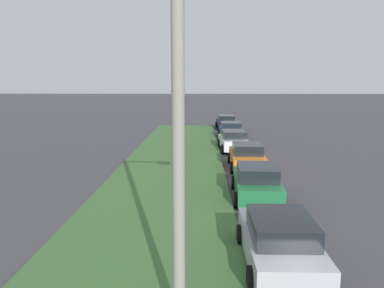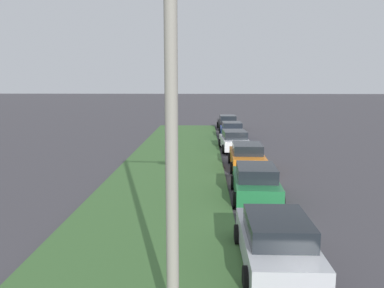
% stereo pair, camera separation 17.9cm
% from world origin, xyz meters
% --- Properties ---
extents(grass_median, '(60.00, 6.00, 0.12)m').
position_xyz_m(grass_median, '(10.00, 6.98, 0.06)').
color(grass_median, '#3D6633').
rests_on(grass_median, ground).
extents(parked_car_silver, '(4.30, 2.02, 1.47)m').
position_xyz_m(parked_car_silver, '(7.20, 3.11, 0.72)').
color(parked_car_silver, '#B2B5BA').
rests_on(parked_car_silver, ground).
extents(parked_car_green, '(4.36, 2.14, 1.47)m').
position_xyz_m(parked_car_green, '(13.43, 2.86, 0.72)').
color(parked_car_green, '#1E6B38').
rests_on(parked_car_green, ground).
extents(parked_car_orange, '(4.33, 2.07, 1.47)m').
position_xyz_m(parked_car_orange, '(19.26, 2.62, 0.72)').
color(parked_car_orange, orange).
rests_on(parked_car_orange, ground).
extents(parked_car_white, '(4.39, 2.19, 1.47)m').
position_xyz_m(parked_car_white, '(25.15, 2.91, 0.72)').
color(parked_car_white, silver).
rests_on(parked_car_white, ground).
extents(parked_car_blue, '(4.33, 2.09, 1.47)m').
position_xyz_m(parked_car_blue, '(30.95, 2.71, 0.72)').
color(parked_car_blue, '#23389E').
rests_on(parked_car_blue, ground).
extents(parked_car_black, '(4.36, 2.13, 1.47)m').
position_xyz_m(parked_car_black, '(37.66, 2.69, 0.72)').
color(parked_car_black, black).
rests_on(parked_car_black, ground).
extents(streetlight, '(0.46, 2.88, 7.50)m').
position_xyz_m(streetlight, '(4.17, 5.30, 4.39)').
color(streetlight, gray).
rests_on(streetlight, ground).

